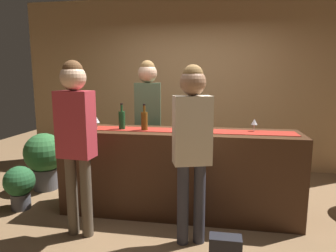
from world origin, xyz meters
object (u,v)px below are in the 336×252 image
potted_plant_tall (44,157)px  handbag (225,248)px  wine_bottle_green (122,120)px  potted_plant_small (20,184)px  customer_browsing (76,130)px  wine_glass_far_end (182,123)px  wine_glass_near_customer (254,122)px  customer_sipping (192,136)px  bartender (148,111)px  wine_glass_mid_counter (97,120)px  wine_bottle_amber (144,121)px

potted_plant_tall → handbag: bearing=-27.3°
wine_bottle_green → potted_plant_small: bearing=-171.4°
customer_browsing → wine_bottle_green: bearing=72.7°
wine_glass_far_end → wine_bottle_green: bearing=174.4°
wine_bottle_green → wine_glass_near_customer: size_ratio=2.10×
wine_glass_far_end → customer_sipping: 0.55m
wine_bottle_green → bartender: size_ratio=0.17×
wine_glass_mid_counter → wine_glass_far_end: same height
wine_bottle_green → handbag: (1.18, -0.82, -0.99)m
wine_bottle_amber → wine_bottle_green: bearing=175.7°
bartender → customer_browsing: bartender is taller
wine_glass_near_customer → handbag: wine_glass_near_customer is taller
wine_glass_near_customer → wine_glass_far_end: bearing=-167.4°
customer_sipping → potted_plant_tall: bearing=136.9°
wine_glass_far_end → customer_sipping: bearing=-72.8°
customer_sipping → potted_plant_small: (-2.10, 0.40, -0.74)m
wine_glass_mid_counter → handbag: 1.93m
handbag → wine_glass_mid_counter: bearing=152.4°
wine_bottle_amber → wine_glass_far_end: size_ratio=2.10×
handbag → potted_plant_tall: bearing=152.7°
potted_plant_tall → bartender: bearing=5.5°
potted_plant_tall → handbag: size_ratio=2.88×
wine_glass_mid_counter → customer_browsing: bearing=-86.9°
bartender → customer_browsing: (-0.42, -1.24, -0.05)m
wine_glass_near_customer → potted_plant_tall: wine_glass_near_customer is taller
wine_bottle_green → bartender: bearing=75.1°
wine_glass_near_customer → wine_bottle_amber: bearing=-174.0°
customer_browsing → wine_glass_far_end: bearing=35.1°
wine_glass_near_customer → potted_plant_small: (-2.73, -0.30, -0.78)m
wine_glass_far_end → potted_plant_tall: bearing=165.1°
bartender → customer_browsing: size_ratio=1.03×
customer_sipping → wine_glass_near_customer: bearing=30.9°
wine_bottle_green → customer_sipping: (0.86, -0.59, -0.05)m
wine_glass_mid_counter → potted_plant_tall: bearing=153.3°
wine_glass_far_end → customer_browsing: 1.11m
bartender → handbag: bearing=115.8°
potted_plant_small → handbag: bearing=-14.6°
wine_bottle_green → wine_glass_far_end: size_ratio=2.10×
wine_bottle_green → wine_glass_far_end: bearing=-5.6°
wine_glass_near_customer → potted_plant_small: wine_glass_near_customer is taller
customer_sipping → potted_plant_tall: (-2.17, 1.06, -0.58)m
wine_bottle_green → customer_sipping: 1.05m
bartender → wine_glass_mid_counter: bearing=46.1°
customer_browsing → wine_glass_near_customer: bearing=27.7°
wine_glass_near_customer → potted_plant_tall: 2.89m
wine_glass_mid_counter → bartender: bartender is taller
wine_bottle_amber → potted_plant_small: 1.72m
wine_bottle_amber → handbag: (0.91, -0.80, -0.99)m
customer_sipping → customer_browsing: bearing=164.7°
wine_glass_near_customer → wine_glass_mid_counter: same height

